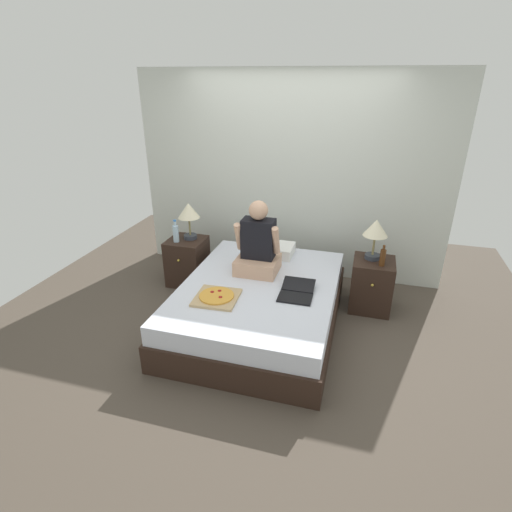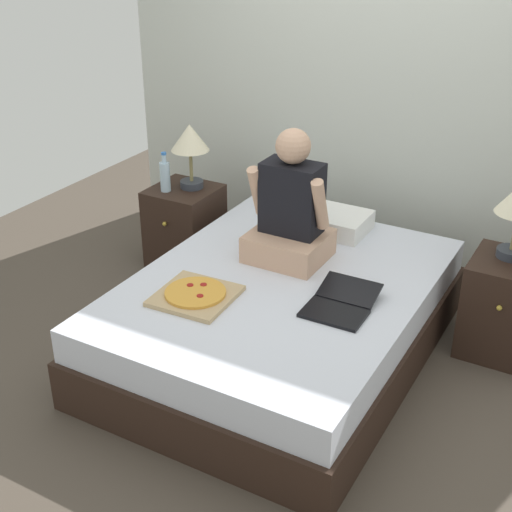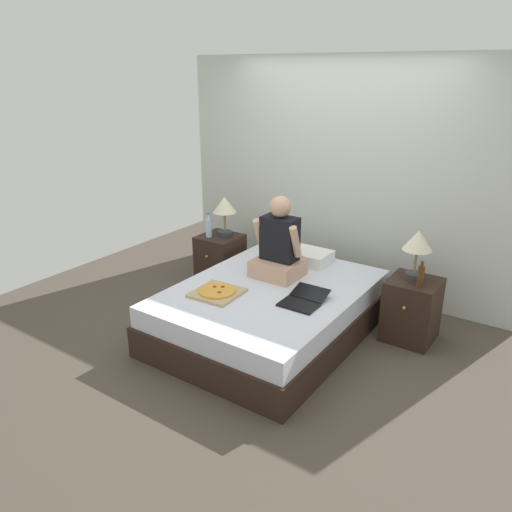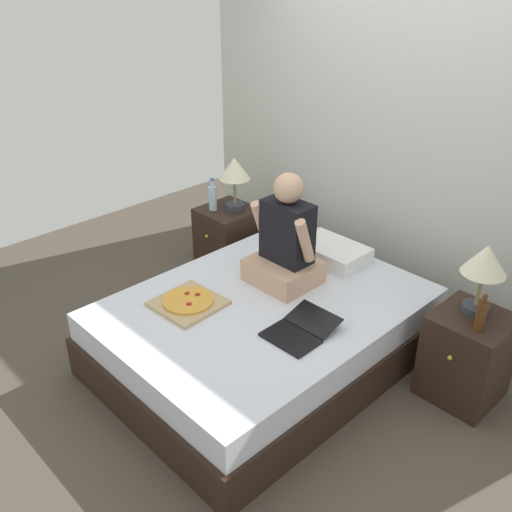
{
  "view_description": "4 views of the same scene",
  "coord_description": "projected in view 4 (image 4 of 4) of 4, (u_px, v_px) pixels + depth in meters",
  "views": [
    {
      "loc": [
        0.95,
        -3.44,
        2.41
      ],
      "look_at": [
        -0.01,
        -0.08,
        0.82
      ],
      "focal_mm": 28.0,
      "sensor_mm": 36.0,
      "label": 1
    },
    {
      "loc": [
        1.59,
        -3.09,
        2.41
      ],
      "look_at": [
        -0.1,
        -0.1,
        0.65
      ],
      "focal_mm": 50.0,
      "sensor_mm": 36.0,
      "label": 2
    },
    {
      "loc": [
        2.25,
        -3.51,
        2.36
      ],
      "look_at": [
        -0.15,
        -0.01,
        0.76
      ],
      "focal_mm": 35.0,
      "sensor_mm": 36.0,
      "label": 3
    },
    {
      "loc": [
        2.23,
        -2.23,
        2.5
      ],
      "look_at": [
        -0.09,
        0.01,
        0.78
      ],
      "focal_mm": 40.0,
      "sensor_mm": 36.0,
      "label": 4
    }
  ],
  "objects": [
    {
      "name": "water_bottle",
      "position": [
        213.0,
        197.0,
        4.73
      ],
      "size": [
        0.07,
        0.07,
        0.28
      ],
      "color": "silver",
      "rests_on": "nightstand_left"
    },
    {
      "name": "pillow",
      "position": [
        332.0,
        252.0,
        4.21
      ],
      "size": [
        0.52,
        0.34,
        0.12
      ],
      "primitive_type": "cube",
      "color": "white",
      "rests_on": "bed"
    },
    {
      "name": "person_seated",
      "position": [
        285.0,
        243.0,
        3.83
      ],
      "size": [
        0.47,
        0.4,
        0.78
      ],
      "color": "tan",
      "rests_on": "bed"
    },
    {
      "name": "ground_plane",
      "position": [
        264.0,
        359.0,
        3.96
      ],
      "size": [
        5.86,
        5.86,
        0.0
      ],
      "primitive_type": "plane",
      "color": "#4C4238"
    },
    {
      "name": "nightstand_left",
      "position": [
        228.0,
        240.0,
        4.93
      ],
      "size": [
        0.44,
        0.47,
        0.58
      ],
      "color": "black",
      "rests_on": "ground"
    },
    {
      "name": "pizza_box",
      "position": [
        188.0,
        302.0,
        3.68
      ],
      "size": [
        0.42,
        0.42,
        0.04
      ],
      "color": "tan",
      "rests_on": "bed"
    },
    {
      "name": "beer_bottle",
      "position": [
        481.0,
        315.0,
        3.23
      ],
      "size": [
        0.06,
        0.06,
        0.23
      ],
      "color": "#512D14",
      "rests_on": "nightstand_right"
    },
    {
      "name": "lamp_on_left_nightstand",
      "position": [
        234.0,
        172.0,
        4.64
      ],
      "size": [
        0.26,
        0.26,
        0.45
      ],
      "color": "#333842",
      "rests_on": "nightstand_left"
    },
    {
      "name": "bed",
      "position": [
        264.0,
        331.0,
        3.85
      ],
      "size": [
        1.57,
        2.08,
        0.48
      ],
      "color": "black",
      "rests_on": "ground"
    },
    {
      "name": "wall_back",
      "position": [
        399.0,
        142.0,
        4.22
      ],
      "size": [
        3.86,
        0.12,
        2.5
      ],
      "primitive_type": "cube",
      "color": "silver",
      "rests_on": "ground"
    },
    {
      "name": "laptop",
      "position": [
        298.0,
        332.0,
        3.4
      ],
      "size": [
        0.32,
        0.42,
        0.07
      ],
      "color": "black",
      "rests_on": "bed"
    },
    {
      "name": "nightstand_right",
      "position": [
        466.0,
        356.0,
        3.52
      ],
      "size": [
        0.44,
        0.47,
        0.58
      ],
      "color": "black",
      "rests_on": "ground"
    },
    {
      "name": "lamp_on_right_nightstand",
      "position": [
        485.0,
        264.0,
        3.28
      ],
      "size": [
        0.26,
        0.26,
        0.45
      ],
      "color": "#333842",
      "rests_on": "nightstand_right"
    }
  ]
}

